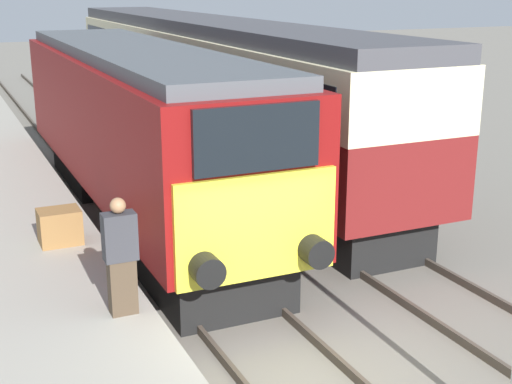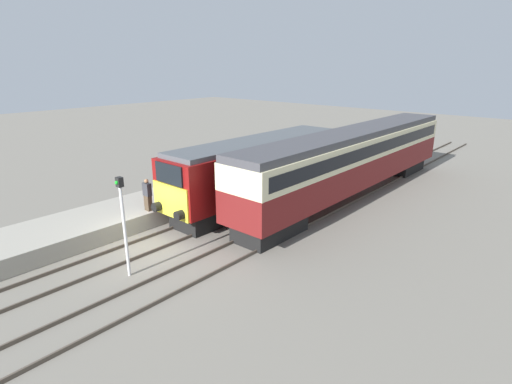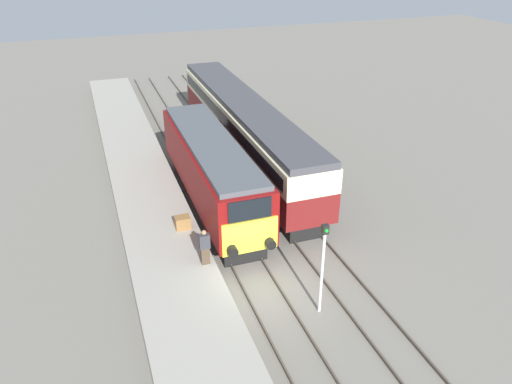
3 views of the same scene
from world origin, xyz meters
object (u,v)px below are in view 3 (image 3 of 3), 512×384
locomotive (212,170)px  signal_post (323,262)px  luggage_crate (183,222)px  person_on_platform (205,247)px  passenger_carriage (244,125)px

locomotive → signal_post: (1.70, -9.58, 0.23)m
signal_post → luggage_crate: (-3.97, 6.55, -1.23)m
person_on_platform → signal_post: (3.67, -3.46, 0.72)m
passenger_carriage → signal_post: (-1.70, -14.49, -0.16)m
passenger_carriage → signal_post: size_ratio=5.13×
signal_post → locomotive: bearing=100.1°
locomotive → person_on_platform: size_ratio=7.83×
passenger_carriage → signal_post: passenger_carriage is taller
locomotive → person_on_platform: (-1.97, -6.12, -0.49)m
passenger_carriage → luggage_crate: size_ratio=29.04×
locomotive → luggage_crate: locomotive is taller
passenger_carriage → person_on_platform: size_ratio=12.46×
locomotive → passenger_carriage: (3.40, 4.91, 0.39)m
passenger_carriage → luggage_crate: (-5.67, -7.94, -1.39)m
locomotive → luggage_crate: (-2.27, -3.03, -0.99)m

